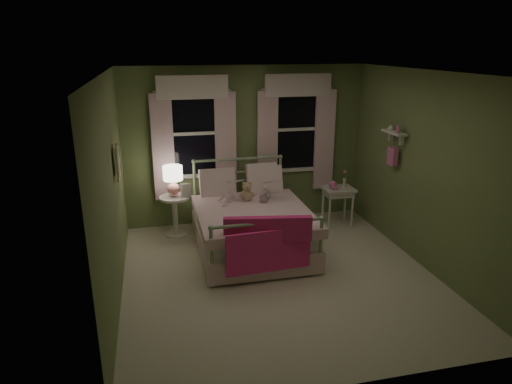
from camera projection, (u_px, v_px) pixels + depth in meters
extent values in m
plane|color=white|center=(279.00, 275.00, 6.02)|extent=(4.20, 4.20, 0.00)
plane|color=white|center=(282.00, 72.00, 5.21)|extent=(4.20, 4.20, 0.00)
plane|color=#748A52|center=(246.00, 146.00, 7.56)|extent=(4.00, 0.00, 4.00)
plane|color=#748A52|center=(352.00, 254.00, 3.67)|extent=(4.00, 0.00, 4.00)
plane|color=#748A52|center=(112.00, 193.00, 5.19)|extent=(0.00, 4.20, 4.20)
plane|color=#748A52|center=(426.00, 172.00, 6.04)|extent=(0.00, 4.20, 4.20)
cube|color=white|center=(251.00, 223.00, 6.65)|extent=(1.44, 1.94, 0.26)
cube|color=white|center=(251.00, 238.00, 6.73)|extent=(1.54, 2.02, 0.30)
cube|color=white|center=(253.00, 215.00, 6.46)|extent=(1.58, 1.75, 0.14)
cylinder|color=#9EB793|center=(204.00, 235.00, 6.54)|extent=(0.04, 1.90, 0.04)
cylinder|color=#9EB793|center=(296.00, 227.00, 6.84)|extent=(0.04, 1.90, 0.04)
cylinder|color=#9EB793|center=(195.00, 196.00, 7.35)|extent=(0.04, 0.04, 1.15)
cylinder|color=#9EB793|center=(280.00, 190.00, 7.65)|extent=(0.04, 0.04, 1.15)
sphere|color=#9EB793|center=(194.00, 161.00, 7.17)|extent=(0.07, 0.07, 0.07)
sphere|color=#9EB793|center=(280.00, 157.00, 7.48)|extent=(0.07, 0.07, 0.07)
cylinder|color=#9EB793|center=(238.00, 159.00, 7.33)|extent=(1.42, 0.04, 0.04)
cylinder|color=#9EB793|center=(238.00, 172.00, 7.39)|extent=(1.38, 0.03, 0.03)
cylinder|color=#9EB793|center=(212.00, 258.00, 5.61)|extent=(0.04, 0.04, 0.80)
cylinder|color=#9EB793|center=(321.00, 247.00, 5.91)|extent=(0.04, 0.04, 0.80)
sphere|color=#9EB793|center=(211.00, 228.00, 5.48)|extent=(0.07, 0.07, 0.07)
sphere|color=#9EB793|center=(322.00, 218.00, 5.79)|extent=(0.07, 0.07, 0.07)
cylinder|color=#9EB793|center=(268.00, 223.00, 5.64)|extent=(1.42, 0.04, 0.04)
cube|color=white|center=(218.00, 186.00, 7.10)|extent=(0.55, 0.32, 0.57)
cube|color=white|center=(265.00, 183.00, 7.26)|extent=(0.55, 0.32, 0.57)
cube|color=white|center=(262.00, 178.00, 7.23)|extent=(0.48, 0.30, 0.51)
cube|color=#D62973|center=(268.00, 229.00, 5.66)|extent=(1.10, 0.28, 0.32)
cube|color=#FF318B|center=(269.00, 251.00, 5.68)|extent=(1.10, 0.11, 0.55)
imported|color=#F7D1DD|center=(226.00, 181.00, 6.85)|extent=(0.32, 0.25, 0.75)
imported|color=#F7D1DD|center=(263.00, 181.00, 6.98)|extent=(0.38, 0.33, 0.67)
imported|color=beige|center=(229.00, 185.00, 6.61)|extent=(0.21, 0.14, 0.26)
imported|color=beige|center=(267.00, 185.00, 6.74)|extent=(0.22, 0.15, 0.26)
sphere|color=tan|center=(247.00, 195.00, 6.83)|extent=(0.18, 0.18, 0.18)
sphere|color=tan|center=(247.00, 187.00, 6.77)|extent=(0.13, 0.13, 0.13)
sphere|color=tan|center=(244.00, 184.00, 6.74)|extent=(0.05, 0.05, 0.05)
sphere|color=tan|center=(250.00, 183.00, 6.76)|extent=(0.05, 0.05, 0.05)
sphere|color=tan|center=(242.00, 195.00, 6.78)|extent=(0.07, 0.07, 0.07)
sphere|color=tan|center=(252.00, 194.00, 6.81)|extent=(0.07, 0.07, 0.07)
sphere|color=#8C6B51|center=(248.00, 188.00, 6.72)|extent=(0.05, 0.05, 0.05)
cylinder|color=white|center=(174.00, 198.00, 7.10)|extent=(0.46, 0.46, 0.04)
cylinder|color=white|center=(175.00, 216.00, 7.20)|extent=(0.08, 0.08, 0.60)
cylinder|color=white|center=(176.00, 234.00, 7.29)|extent=(0.34, 0.34, 0.03)
sphere|color=pink|center=(174.00, 189.00, 7.06)|extent=(0.20, 0.20, 0.20)
cylinder|color=pink|center=(173.00, 182.00, 7.02)|extent=(0.03, 0.03, 0.12)
cylinder|color=#FFEAC6|center=(173.00, 173.00, 6.98)|extent=(0.30, 0.30, 0.22)
imported|color=beige|center=(181.00, 197.00, 7.04)|extent=(0.20, 0.25, 0.02)
cube|color=white|center=(339.00, 189.00, 7.52)|extent=(0.50, 0.40, 0.04)
cube|color=white|center=(338.00, 193.00, 7.54)|extent=(0.44, 0.34, 0.08)
cylinder|color=white|center=(330.00, 211.00, 7.44)|extent=(0.04, 0.04, 0.60)
cylinder|color=white|center=(352.00, 209.00, 7.52)|extent=(0.04, 0.04, 0.60)
cylinder|color=white|center=(323.00, 205.00, 7.72)|extent=(0.04, 0.04, 0.60)
cylinder|color=white|center=(345.00, 204.00, 7.80)|extent=(0.04, 0.04, 0.60)
sphere|color=pink|center=(333.00, 185.00, 7.47)|extent=(0.14, 0.14, 0.14)
cube|color=pink|center=(335.00, 188.00, 7.40)|extent=(0.11, 0.07, 0.04)
cylinder|color=white|center=(344.00, 183.00, 7.56)|extent=(0.05, 0.05, 0.14)
cylinder|color=#4C7F3F|center=(345.00, 176.00, 7.53)|extent=(0.01, 0.01, 0.12)
sphere|color=pink|center=(345.00, 172.00, 7.51)|extent=(0.06, 0.06, 0.06)
cube|color=black|center=(194.00, 133.00, 7.29)|extent=(0.76, 0.02, 1.35)
cube|color=white|center=(192.00, 89.00, 7.05)|extent=(0.84, 0.05, 0.06)
cube|color=white|center=(196.00, 176.00, 7.49)|extent=(0.84, 0.05, 0.06)
cube|color=white|center=(169.00, 135.00, 7.18)|extent=(0.06, 0.05, 1.40)
cube|color=white|center=(219.00, 133.00, 7.35)|extent=(0.06, 0.05, 1.40)
cube|color=white|center=(194.00, 134.00, 7.27)|extent=(0.76, 0.04, 0.05)
cube|color=silver|center=(163.00, 148.00, 7.18)|extent=(0.34, 0.06, 1.70)
cube|color=white|center=(226.00, 145.00, 7.40)|extent=(0.34, 0.06, 1.70)
cube|color=white|center=(192.00, 87.00, 6.98)|extent=(1.10, 0.08, 0.36)
cylinder|color=white|center=(192.00, 91.00, 7.04)|extent=(1.20, 0.03, 0.03)
cube|color=black|center=(295.00, 129.00, 7.65)|extent=(0.76, 0.02, 1.35)
cube|color=white|center=(297.00, 87.00, 7.42)|extent=(0.84, 0.05, 0.06)
cube|color=white|center=(295.00, 170.00, 7.85)|extent=(0.84, 0.05, 0.06)
cube|color=white|center=(273.00, 130.00, 7.55)|extent=(0.06, 0.05, 1.40)
cube|color=white|center=(318.00, 128.00, 7.72)|extent=(0.06, 0.05, 1.40)
cube|color=white|center=(296.00, 129.00, 7.63)|extent=(0.76, 0.04, 0.05)
cube|color=white|center=(267.00, 143.00, 7.55)|extent=(0.34, 0.06, 1.70)
cube|color=white|center=(324.00, 140.00, 7.76)|extent=(0.34, 0.06, 1.70)
cube|color=white|center=(298.00, 85.00, 7.35)|extent=(1.10, 0.08, 0.36)
cylinder|color=white|center=(297.00, 89.00, 7.40)|extent=(1.20, 0.03, 0.03)
cube|color=white|center=(394.00, 133.00, 6.54)|extent=(0.15, 0.50, 0.03)
cube|color=white|center=(402.00, 140.00, 6.44)|extent=(0.06, 0.03, 0.14)
cube|color=white|center=(391.00, 136.00, 6.72)|extent=(0.06, 0.03, 0.14)
cylinder|color=pink|center=(398.00, 129.00, 6.43)|extent=(0.06, 0.06, 0.10)
sphere|color=white|center=(391.00, 128.00, 6.62)|extent=(0.08, 0.08, 0.08)
cube|color=pink|center=(393.00, 156.00, 6.65)|extent=(0.08, 0.18, 0.26)
cube|color=beige|center=(117.00, 163.00, 5.69)|extent=(0.03, 0.32, 0.42)
cube|color=silver|center=(119.00, 162.00, 5.70)|extent=(0.01, 0.25, 0.34)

